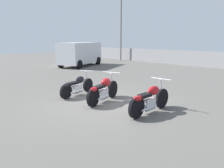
{
  "coord_description": "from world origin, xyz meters",
  "views": [
    {
      "loc": [
        5.73,
        -5.18,
        2.31
      ],
      "look_at": [
        0.0,
        0.48,
        0.65
      ],
      "focal_mm": 35.0,
      "sensor_mm": 36.0,
      "label": 1
    }
  ],
  "objects": [
    {
      "name": "motorcycle_slot_0",
      "position": [
        -1.6,
        0.01,
        0.4
      ],
      "size": [
        0.8,
        1.99,
        0.97
      ],
      "rotation": [
        0.0,
        0.0,
        0.26
      ],
      "color": "black",
      "rests_on": "ground_plane"
    },
    {
      "name": "motorcycle_slot_2",
      "position": [
        1.85,
        0.32,
        0.44
      ],
      "size": [
        0.75,
        2.07,
        1.04
      ],
      "rotation": [
        0.0,
        0.0,
        0.02
      ],
      "color": "black",
      "rests_on": "ground_plane"
    },
    {
      "name": "light_pole_left",
      "position": [
        -10.89,
        12.6,
        4.21
      ],
      "size": [
        0.7,
        0.35,
        7.09
      ],
      "color": "slate",
      "rests_on": "ground_plane"
    },
    {
      "name": "parked_van",
      "position": [
        -9.71,
        6.22,
        1.13
      ],
      "size": [
        3.42,
        4.88,
        2.02
      ],
      "rotation": [
        0.0,
        0.0,
        0.39
      ],
      "color": "silver",
      "rests_on": "ground_plane"
    },
    {
      "name": "ground_plane",
      "position": [
        0.0,
        0.0,
        0.0
      ],
      "size": [
        60.0,
        60.0,
        0.0
      ],
      "primitive_type": "plane",
      "color": "#5B5954"
    },
    {
      "name": "motorcycle_slot_1",
      "position": [
        -0.11,
        0.13,
        0.46
      ],
      "size": [
        0.89,
        2.04,
        1.05
      ],
      "rotation": [
        0.0,
        0.0,
        0.3
      ],
      "color": "black",
      "rests_on": "ground_plane"
    }
  ]
}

